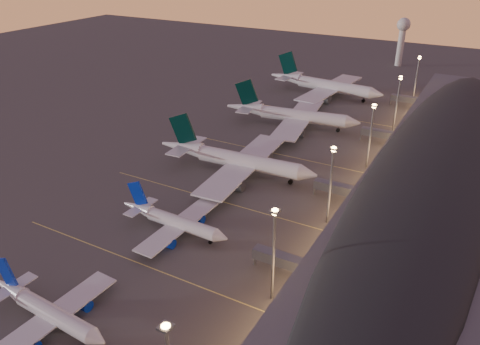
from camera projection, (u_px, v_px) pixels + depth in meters
name	position (u px, v px, depth m)	size (l,w,h in m)	color
ground	(156.00, 256.00, 131.18)	(700.00, 700.00, 0.00)	#403D3B
airliner_narrow_south	(46.00, 310.00, 106.87)	(37.44, 33.42, 13.39)	silver
airliner_narrow_north	(173.00, 221.00, 140.75)	(38.36, 34.16, 13.74)	silver
airliner_wide_near	(235.00, 160.00, 175.92)	(64.57, 58.90, 20.66)	silver
airliner_wide_mid	(291.00, 115.00, 220.58)	(64.72, 59.54, 20.73)	silver
airliner_wide_far	(324.00, 85.00, 264.90)	(69.14, 63.33, 22.11)	silver
terminal_building	(435.00, 174.00, 157.05)	(56.35, 255.00, 17.46)	#545459
light_masts	(356.00, 143.00, 158.54)	(2.20, 217.20, 25.90)	slate
radar_tower	(402.00, 34.00, 320.48)	(9.00, 9.00, 32.50)	silver
lane_markings	(228.00, 195.00, 162.47)	(90.00, 180.36, 0.00)	#D8C659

